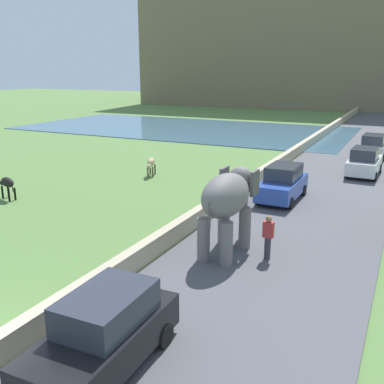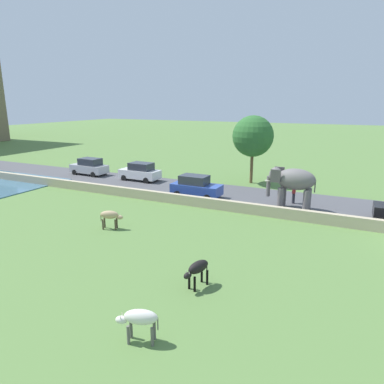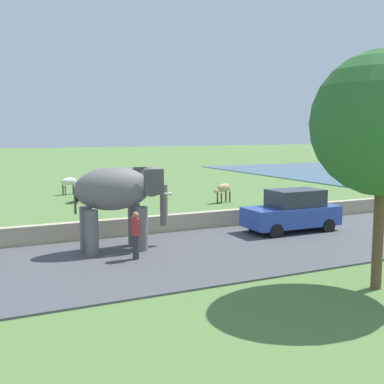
# 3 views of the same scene
# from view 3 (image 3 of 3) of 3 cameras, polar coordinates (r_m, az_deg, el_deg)

# --- Properties ---
(barrier_wall) EXTENTS (0.40, 110.00, 0.75)m
(barrier_wall) POSITION_cam_3_polar(r_m,az_deg,el_deg) (24.14, 12.79, -2.24)
(barrier_wall) COLOR tan
(barrier_wall) RESTS_ON ground
(lake) EXTENTS (36.00, 18.00, 0.08)m
(lake) POSITION_cam_3_polar(r_m,az_deg,el_deg) (49.09, 20.43, 1.75)
(lake) COLOR #426B84
(lake) RESTS_ON ground
(elephant) EXTENTS (1.43, 3.47, 2.99)m
(elephant) POSITION_cam_3_polar(r_m,az_deg,el_deg) (17.27, -8.43, -0.23)
(elephant) COLOR slate
(elephant) RESTS_ON ground
(person_beside_elephant) EXTENTS (0.36, 0.22, 1.63)m
(person_beside_elephant) POSITION_cam_3_polar(r_m,az_deg,el_deg) (16.09, -6.57, -4.95)
(person_beside_elephant) COLOR #33333D
(person_beside_elephant) RESTS_ON ground
(car_blue) EXTENTS (1.83, 4.02, 1.80)m
(car_blue) POSITION_cam_3_polar(r_m,az_deg,el_deg) (20.90, 11.58, -2.19)
(car_blue) COLOR #2D4CA8
(car_blue) RESTS_ON ground
(cow_white) EXTENTS (0.78, 1.42, 1.15)m
(cow_white) POSITION_cam_3_polar(r_m,az_deg,el_deg) (33.76, -14.03, 1.13)
(cow_white) COLOR silver
(cow_white) RESTS_ON ground
(cow_black) EXTENTS (1.42, 0.76, 1.15)m
(cow_black) POSITION_cam_3_polar(r_m,az_deg,el_deg) (29.95, -12.95, 0.42)
(cow_black) COLOR black
(cow_black) RESTS_ON ground
(cow_tan) EXTENTS (0.80, 1.41, 1.15)m
(cow_tan) POSITION_cam_3_polar(r_m,az_deg,el_deg) (29.01, 3.65, 0.38)
(cow_tan) COLOR tan
(cow_tan) RESTS_ON ground
(tree_near) EXTENTS (3.79, 3.79, 6.31)m
(tree_near) POSITION_cam_3_polar(r_m,az_deg,el_deg) (13.73, 21.38, 7.40)
(tree_near) COLOR brown
(tree_near) RESTS_ON ground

